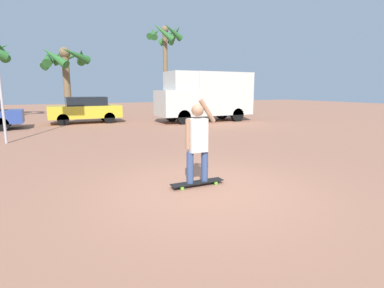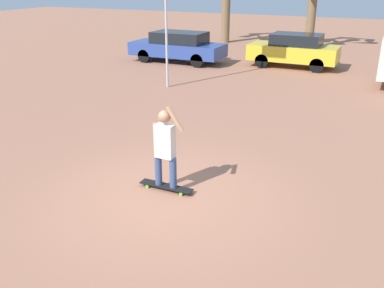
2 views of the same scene
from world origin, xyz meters
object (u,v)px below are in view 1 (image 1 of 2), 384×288
(skateboard, at_px, (197,183))
(person_skateboarder, at_px, (197,139))
(palm_tree_center_background, at_px, (64,61))
(parked_car_yellow, at_px, (85,109))
(camper_van, at_px, (206,95))
(palm_tree_near_van, at_px, (165,42))

(skateboard, distance_m, person_skateboarder, 0.90)
(palm_tree_center_background, bearing_deg, parked_car_yellow, -84.80)
(person_skateboarder, xyz_separation_m, parked_car_yellow, (-0.54, 13.28, -0.18))
(person_skateboarder, bearing_deg, camper_van, 60.39)
(palm_tree_near_van, bearing_deg, person_skateboarder, -109.45)
(person_skateboarder, bearing_deg, palm_tree_center_background, 93.23)
(person_skateboarder, xyz_separation_m, camper_van, (6.26, 11.01, 0.63))
(parked_car_yellow, bearing_deg, palm_tree_near_van, 39.67)
(person_skateboarder, height_order, camper_van, camper_van)
(camper_van, bearing_deg, person_skateboarder, -119.61)
(skateboard, bearing_deg, person_skateboarder, 180.00)
(camper_van, height_order, palm_tree_center_background, palm_tree_center_background)
(person_skateboarder, xyz_separation_m, palm_tree_center_background, (-1.09, 19.36, 3.01))
(camper_van, distance_m, parked_car_yellow, 7.21)
(person_skateboarder, bearing_deg, skateboard, -0.00)
(person_skateboarder, height_order, parked_car_yellow, person_skateboarder)
(skateboard, distance_m, palm_tree_center_background, 19.78)
(parked_car_yellow, relative_size, palm_tree_near_van, 0.55)
(camper_van, bearing_deg, parked_car_yellow, 161.57)
(skateboard, distance_m, parked_car_yellow, 13.31)
(skateboard, relative_size, palm_tree_near_van, 0.15)
(camper_van, xyz_separation_m, palm_tree_center_background, (-7.35, 8.35, 2.38))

